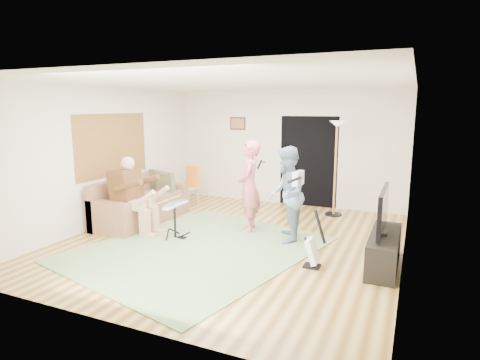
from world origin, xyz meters
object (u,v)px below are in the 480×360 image
object	(u,v)px
television	(383,210)
drum_kit	(175,222)
singer	(249,186)
tv_cabinet	(384,251)
guitar_spare	(313,251)
sofa	(139,207)
torchiere_lamp	(336,151)
dining_chair	(189,192)
guitarist	(286,194)

from	to	relation	value
television	drum_kit	bearing A→B (deg)	-178.13
singer	tv_cabinet	bearing A→B (deg)	55.32
singer	tv_cabinet	size ratio (longest dim) A/B	1.22
guitar_spare	tv_cabinet	world-z (taller)	guitar_spare
sofa	television	world-z (taller)	television
torchiere_lamp	singer	bearing A→B (deg)	-125.50
sofa	dining_chair	bearing A→B (deg)	80.71
guitar_spare	dining_chair	bearing A→B (deg)	144.91
sofa	drum_kit	world-z (taller)	sofa
sofa	guitarist	xyz separation A→B (m)	(3.14, 0.00, 0.53)
guitarist	guitar_spare	size ratio (longest dim) A/B	1.91
singer	guitar_spare	bearing A→B (deg)	34.34
tv_cabinet	dining_chair	bearing A→B (deg)	155.19
sofa	television	size ratio (longest dim) A/B	1.82
drum_kit	guitarist	xyz separation A→B (m)	(1.84, 0.65, 0.54)
guitar_spare	dining_chair	world-z (taller)	dining_chair
sofa	singer	size ratio (longest dim) A/B	1.28
sofa	singer	bearing A→B (deg)	7.06
singer	dining_chair	world-z (taller)	singer
guitarist	tv_cabinet	size ratio (longest dim) A/B	1.18
guitar_spare	television	world-z (taller)	television
guitarist	torchiere_lamp	size ratio (longest dim) A/B	0.82
torchiere_lamp	dining_chair	world-z (taller)	torchiere_lamp
television	singer	bearing A→B (deg)	161.11
singer	tv_cabinet	distance (m)	2.67
tv_cabinet	drum_kit	bearing A→B (deg)	-178.16
torchiere_lamp	tv_cabinet	xyz separation A→B (m)	(1.22, -2.57, -1.13)
guitarist	television	xyz separation A→B (m)	(1.61, -0.54, 0.02)
singer	torchiere_lamp	distance (m)	2.21
dining_chair	torchiere_lamp	bearing A→B (deg)	19.63
sofa	dining_chair	size ratio (longest dim) A/B	2.40
guitarist	guitar_spare	bearing A→B (deg)	20.29
drum_kit	singer	distance (m)	1.51
guitar_spare	guitarist	bearing A→B (deg)	126.46
guitar_spare	torchiere_lamp	world-z (taller)	torchiere_lamp
sofa	tv_cabinet	xyz separation A→B (m)	(4.80, -0.54, -0.04)
drum_kit	sofa	bearing A→B (deg)	153.39
singer	guitar_spare	world-z (taller)	singer
sofa	singer	distance (m)	2.42
drum_kit	guitar_spare	xyz separation A→B (m)	(2.56, -0.32, -0.04)
guitarist	television	world-z (taller)	guitarist
drum_kit	tv_cabinet	bearing A→B (deg)	1.84
drum_kit	guitar_spare	world-z (taller)	guitar_spare
torchiere_lamp	dining_chair	size ratio (longest dim) A/B	2.21
drum_kit	singer	xyz separation A→B (m)	(1.04, 0.94, 0.57)
guitar_spare	sofa	bearing A→B (deg)	165.91
sofa	torchiere_lamp	bearing A→B (deg)	29.64
dining_chair	television	distance (m)	4.99
guitarist	guitar_spare	xyz separation A→B (m)	(0.72, -0.97, -0.58)
torchiere_lamp	tv_cabinet	distance (m)	3.07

